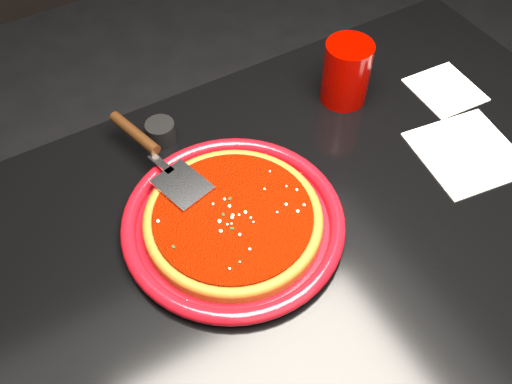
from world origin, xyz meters
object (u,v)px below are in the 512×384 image
table (305,324)px  ramekin (161,132)px  pizza_server (158,155)px  cup (346,72)px  plate (233,222)px

table → ramekin: ramekin is taller
pizza_server → cup: (0.39, -0.00, 0.02)m
table → pizza_server: pizza_server is taller
table → pizza_server: 0.51m
cup → pizza_server: bearing=179.4°
table → cup: bearing=47.4°
cup → ramekin: cup is taller
ramekin → pizza_server: bearing=-116.3°
ramekin → plate: bearing=-85.5°
ramekin → cup: bearing=-11.9°
plate → pizza_server: pizza_server is taller
pizza_server → plate: bearing=-87.0°
cup → ramekin: 0.36m
plate → pizza_server: size_ratio=1.23×
table → plate: 0.41m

